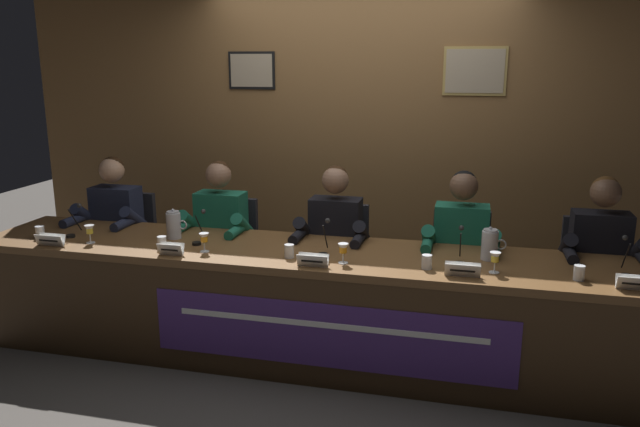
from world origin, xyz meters
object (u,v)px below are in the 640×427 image
object	(u,v)px
nameplate_left	(171,249)
water_cup_left	(162,243)
panelist_far_left	(111,224)
panelist_far_right	(601,258)
chair_right	(459,277)
nameplate_right	(463,270)
juice_glass_left	(204,239)
chair_center	(339,268)
microphone_center	(325,243)
water_pitcher_right_side	(490,245)
panelist_left	(217,231)
juice_glass_right	(495,259)
microphone_far_right	(626,263)
nameplate_center	(313,260)
water_cup_right	(427,263)
conference_table	(316,290)
juice_glass_far_left	(90,231)
water_cup_far_left	(40,233)
microphone_right	(460,252)
nameplate_far_right	(633,283)
water_cup_center	(289,252)
panelist_center	(333,239)
juice_glass_center	(343,250)
chair_far_right	(591,288)
water_pitcher_left_side	(174,225)
nameplate_far_left	(50,240)
water_cup_far_right	(579,274)
microphone_far_left	(74,226)
microphone_left	(199,233)
chair_left	(229,259)
panelist_right	(460,248)

from	to	relation	value
nameplate_left	water_cup_left	size ratio (longest dim) A/B	1.93
panelist_far_left	panelist_far_right	world-z (taller)	same
chair_right	nameplate_right	distance (m)	0.93
juice_glass_left	chair_center	size ratio (longest dim) A/B	0.14
microphone_center	water_pitcher_right_side	world-z (taller)	microphone_center
panelist_left	juice_glass_right	xyz separation A→B (m)	(1.96, -0.55, 0.12)
chair_center	microphone_far_right	xyz separation A→B (m)	(1.80, -0.62, 0.38)
nameplate_center	water_cup_right	world-z (taller)	water_cup_right
conference_table	juice_glass_far_left	distance (m)	1.58
water_cup_far_left	microphone_right	distance (m)	2.84
conference_table	nameplate_far_right	xyz separation A→B (m)	(1.79, -0.16, 0.26)
juice_glass_far_left	water_cup_center	world-z (taller)	juice_glass_far_left
panelist_center	chair_right	distance (m)	0.94
juice_glass_center	chair_far_right	xyz separation A→B (m)	(1.56, 0.79, -0.39)
nameplate_far_right	water_cup_left	bearing A→B (deg)	178.42
panelist_left	water_pitcher_left_side	bearing A→B (deg)	-117.92
nameplate_far_left	chair_right	bearing A→B (deg)	18.72
water_cup_far_left	nameplate_right	distance (m)	2.86
juice_glass_center	panelist_left	bearing A→B (deg)	151.16
juice_glass_center	chair_center	bearing A→B (deg)	103.87
water_pitcher_right_side	juice_glass_center	bearing A→B (deg)	-161.38
nameplate_right	chair_far_right	bearing A→B (deg)	45.37
nameplate_far_left	chair_far_right	distance (m)	3.65
microphone_right	water_cup_far_right	world-z (taller)	microphone_right
microphone_far_left	microphone_left	world-z (taller)	same
juice_glass_far_left	water_pitcher_left_side	distance (m)	0.55
chair_far_right	nameplate_far_right	bearing A→B (deg)	-87.61
water_cup_left	microphone_far_right	distance (m)	2.82
nameplate_right	nameplate_far_right	size ratio (longest dim) A/B	1.20
juice_glass_far_left	juice_glass_right	world-z (taller)	same
panelist_left	nameplate_left	size ratio (longest dim) A/B	7.50
water_cup_right	water_cup_far_right	size ratio (longest dim) A/B	1.00
nameplate_far_left	nameplate_center	bearing A→B (deg)	-0.14
panelist_left	juice_glass_left	xyz separation A→B (m)	(0.16, -0.58, 0.12)
juice_glass_far_left	panelist_center	bearing A→B (deg)	20.43
chair_center	panelist_far_right	world-z (taller)	panelist_far_right
juice_glass_right	water_cup_center	bearing A→B (deg)	-179.55
juice_glass_left	water_pitcher_right_side	size ratio (longest dim) A/B	0.59
chair_left	water_cup_center	bearing A→B (deg)	-46.48
panelist_center	nameplate_center	xyz separation A→B (m)	(0.03, -0.70, 0.07)
panelist_far_left	panelist_right	xyz separation A→B (m)	(2.63, 0.00, 0.00)
chair_far_right	water_pitcher_right_side	world-z (taller)	water_pitcher_right_side
water_cup_left	microphone_far_right	size ratio (longest dim) A/B	0.39
chair_center	panelist_center	xyz separation A→B (m)	(0.00, -0.20, 0.28)
panelist_left	chair_center	size ratio (longest dim) A/B	1.36
chair_right	panelist_right	distance (m)	0.34
water_cup_far_left	water_cup_left	bearing A→B (deg)	-1.96
microphone_right	water_pitcher_left_side	xyz separation A→B (m)	(-1.93, 0.09, 0.02)
conference_table	water_cup_center	bearing A→B (deg)	-159.44
nameplate_left	microphone_far_right	bearing A→B (deg)	5.83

